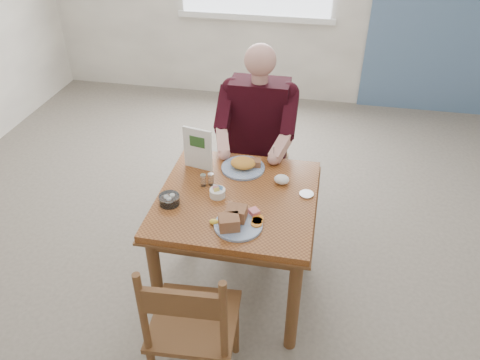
% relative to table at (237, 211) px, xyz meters
% --- Properties ---
extents(floor, '(6.00, 6.00, 0.00)m').
position_rel_table_xyz_m(floor, '(0.00, 0.00, -0.64)').
color(floor, '#5E564C').
rests_on(floor, ground).
extents(lemon_wedge, '(0.05, 0.04, 0.03)m').
position_rel_table_xyz_m(lemon_wedge, '(-0.07, -0.27, 0.13)').
color(lemon_wedge, yellow).
rests_on(lemon_wedge, table).
extents(napkin, '(0.11, 0.09, 0.06)m').
position_rel_table_xyz_m(napkin, '(0.24, 0.17, 0.14)').
color(napkin, white).
rests_on(napkin, table).
extents(metal_dish, '(0.08, 0.08, 0.01)m').
position_rel_table_xyz_m(metal_dish, '(0.39, 0.08, 0.12)').
color(metal_dish, silver).
rests_on(metal_dish, table).
extents(table, '(0.92, 0.92, 0.75)m').
position_rel_table_xyz_m(table, '(0.00, 0.00, 0.00)').
color(table, brown).
rests_on(table, ground).
extents(chair_far, '(0.42, 0.42, 0.95)m').
position_rel_table_xyz_m(chair_far, '(0.00, 0.80, -0.16)').
color(chair_far, brown).
rests_on(chair_far, ground).
extents(chair_near, '(0.45, 0.45, 0.95)m').
position_rel_table_xyz_m(chair_near, '(-0.08, -0.73, -0.16)').
color(chair_near, brown).
rests_on(chair_near, ground).
extents(diner, '(0.53, 0.56, 1.39)m').
position_rel_table_xyz_m(diner, '(0.00, 0.71, 0.17)').
color(diner, gray).
rests_on(diner, chair_far).
extents(near_plate, '(0.31, 0.31, 0.09)m').
position_rel_table_xyz_m(near_plate, '(0.05, -0.26, 0.14)').
color(near_plate, white).
rests_on(near_plate, table).
extents(far_plate, '(0.31, 0.31, 0.07)m').
position_rel_table_xyz_m(far_plate, '(-0.01, 0.28, 0.14)').
color(far_plate, white).
rests_on(far_plate, table).
extents(caddy, '(0.10, 0.10, 0.07)m').
position_rel_table_xyz_m(caddy, '(-0.11, -0.03, 0.14)').
color(caddy, white).
rests_on(caddy, table).
extents(shakers, '(0.09, 0.06, 0.08)m').
position_rel_table_xyz_m(shakers, '(-0.19, 0.07, 0.15)').
color(shakers, white).
rests_on(shakers, table).
extents(creamer, '(0.14, 0.14, 0.05)m').
position_rel_table_xyz_m(creamer, '(-0.36, -0.15, 0.14)').
color(creamer, white).
rests_on(creamer, table).
extents(menu, '(0.19, 0.05, 0.28)m').
position_rel_table_xyz_m(menu, '(-0.29, 0.24, 0.25)').
color(menu, white).
rests_on(menu, table).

